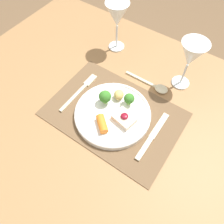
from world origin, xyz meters
TOP-DOWN VIEW (x-y plane):
  - ground_plane at (0.00, 0.00)m, footprint 8.00×8.00m
  - dining_table at (0.00, 0.00)m, footprint 1.32×0.96m
  - placemat at (0.00, 0.00)m, footprint 0.45×0.31m
  - dinner_plate at (-0.00, -0.01)m, footprint 0.26×0.26m
  - fork at (-0.16, 0.02)m, footprint 0.02×0.20m
  - knife at (0.15, -0.01)m, footprint 0.02×0.20m
  - spoon at (0.06, 0.19)m, footprint 0.18×0.04m
  - wine_glass_near at (0.13, 0.26)m, footprint 0.09×0.09m
  - wine_glass_far at (-0.18, 0.29)m, footprint 0.09×0.09m

SIDE VIEW (x-z plane):
  - ground_plane at x=0.00m, z-range 0.00..0.00m
  - dining_table at x=0.00m, z-range 0.28..1.03m
  - placemat at x=0.00m, z-range 0.75..0.76m
  - spoon at x=0.06m, z-range 0.75..0.77m
  - knife at x=0.15m, z-range 0.76..0.77m
  - fork at x=-0.16m, z-range 0.76..0.76m
  - dinner_plate at x=0.00m, z-range 0.74..0.81m
  - wine_glass_near at x=0.13m, z-range 0.80..0.99m
  - wine_glass_far at x=-0.18m, z-range 0.80..1.00m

